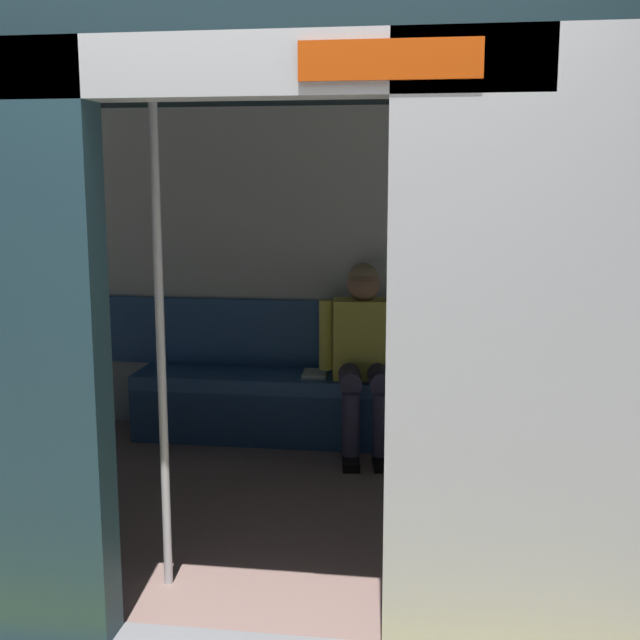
% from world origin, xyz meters
% --- Properties ---
extents(train_car, '(6.40, 2.87, 2.26)m').
position_xyz_m(train_car, '(0.07, -1.27, 1.51)').
color(train_car, '#ADAFB5').
rests_on(train_car, ground_plane).
extents(bench_seat, '(2.56, 0.44, 0.44)m').
position_xyz_m(bench_seat, '(0.00, -2.36, 0.34)').
color(bench_seat, '#38609E').
rests_on(bench_seat, ground_plane).
extents(person_seated, '(0.55, 0.71, 1.17)m').
position_xyz_m(person_seated, '(-0.21, -2.31, 0.66)').
color(person_seated, '#D8CC4C').
rests_on(person_seated, ground_plane).
extents(handbag, '(0.26, 0.15, 0.17)m').
position_xyz_m(handbag, '(-0.57, -2.43, 0.52)').
color(handbag, black).
rests_on(handbag, bench_seat).
extents(book, '(0.16, 0.23, 0.03)m').
position_xyz_m(book, '(0.10, -2.38, 0.45)').
color(book, silver).
rests_on(book, bench_seat).
extents(grab_pole_door, '(0.04, 0.04, 2.12)m').
position_xyz_m(grab_pole_door, '(0.44, -0.43, 1.06)').
color(grab_pole_door, silver).
rests_on(grab_pole_door, ground_plane).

